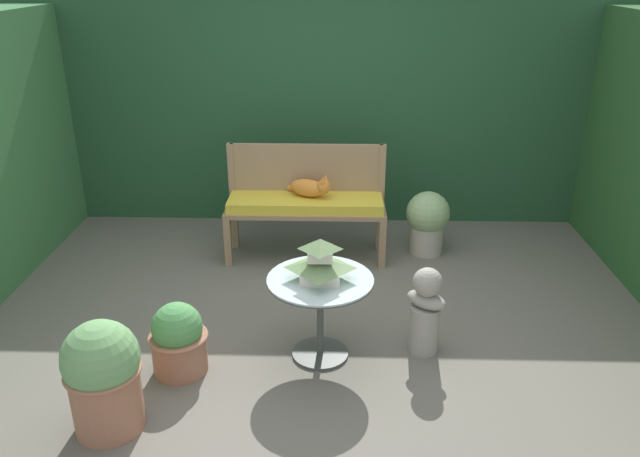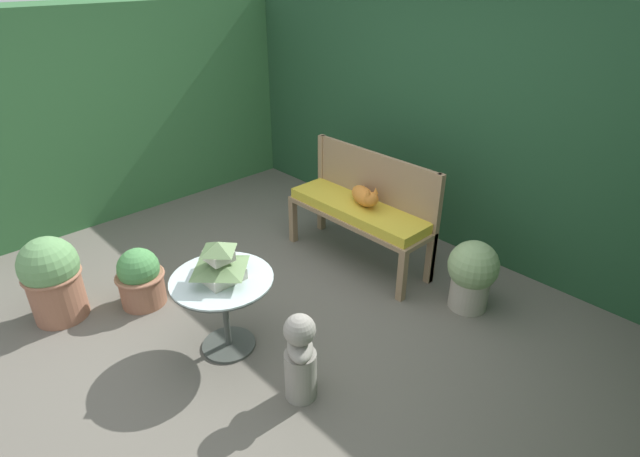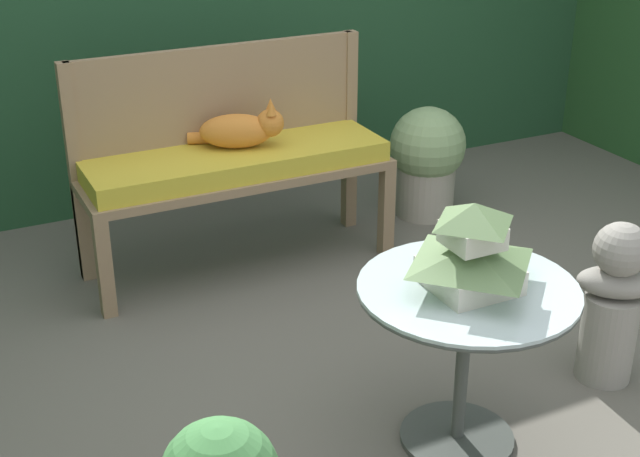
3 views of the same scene
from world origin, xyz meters
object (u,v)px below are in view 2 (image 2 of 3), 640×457
(garden_bench, at_px, (358,214))
(potted_plant_patio_mid, at_px, (140,278))
(garden_bust, at_px, (300,357))
(potted_plant_hedge_corner, at_px, (472,273))
(pagoda_birdhouse, at_px, (220,263))
(patio_table, at_px, (223,293))
(cat, at_px, (365,196))
(potted_plant_table_far, at_px, (52,278))

(garden_bench, distance_m, potted_plant_patio_mid, 1.90)
(garden_bust, bearing_deg, potted_plant_hedge_corner, 118.94)
(pagoda_birdhouse, bearing_deg, patio_table, -93.58)
(cat, distance_m, garden_bust, 1.74)
(patio_table, bearing_deg, potted_plant_table_far, -147.79)
(patio_table, relative_size, potted_plant_patio_mid, 1.43)
(cat, relative_size, pagoda_birdhouse, 1.17)
(garden_bench, xyz_separation_m, cat, (0.04, 0.03, 0.17))
(potted_plant_table_far, bearing_deg, pagoda_birdhouse, 32.21)
(pagoda_birdhouse, height_order, potted_plant_hedge_corner, pagoda_birdhouse)
(garden_bench, height_order, cat, cat)
(cat, xyz_separation_m, patio_table, (0.13, -1.57, -0.19))
(cat, bearing_deg, potted_plant_hedge_corner, 26.65)
(cat, xyz_separation_m, pagoda_birdhouse, (0.13, -1.57, 0.06))
(pagoda_birdhouse, distance_m, potted_plant_hedge_corner, 1.94)
(garden_bench, relative_size, potted_plant_hedge_corner, 2.41)
(potted_plant_hedge_corner, bearing_deg, patio_table, -118.99)
(garden_bench, bearing_deg, pagoda_birdhouse, -83.52)
(garden_bench, distance_m, cat, 0.18)
(garden_bench, bearing_deg, cat, 38.70)
(potted_plant_table_far, bearing_deg, cat, 65.51)
(garden_bench, distance_m, pagoda_birdhouse, 1.56)
(cat, height_order, potted_plant_patio_mid, cat)
(garden_bench, height_order, garden_bust, garden_bust)
(pagoda_birdhouse, height_order, potted_plant_patio_mid, pagoda_birdhouse)
(patio_table, xyz_separation_m, potted_plant_table_far, (-1.18, -0.75, -0.11))
(garden_bust, distance_m, potted_plant_hedge_corner, 1.60)
(garden_bust, distance_m, potted_plant_patio_mid, 1.64)
(potted_plant_table_far, bearing_deg, potted_plant_hedge_corner, 48.84)
(pagoda_birdhouse, relative_size, garden_bust, 0.54)
(potted_plant_hedge_corner, bearing_deg, garden_bust, -97.79)
(potted_plant_patio_mid, bearing_deg, garden_bench, 67.08)
(potted_plant_hedge_corner, bearing_deg, pagoda_birdhouse, -118.99)
(patio_table, distance_m, potted_plant_hedge_corner, 1.91)
(patio_table, distance_m, garden_bust, 0.72)
(garden_bench, xyz_separation_m, garden_bust, (0.88, -1.46, -0.16))
(garden_bench, distance_m, garden_bust, 1.71)
(patio_table, xyz_separation_m, potted_plant_patio_mid, (-0.91, -0.20, -0.23))
(patio_table, relative_size, pagoda_birdhouse, 2.05)
(garden_bench, bearing_deg, patio_table, -83.52)
(potted_plant_table_far, relative_size, potted_plant_patio_mid, 1.40)
(cat, relative_size, patio_table, 0.57)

